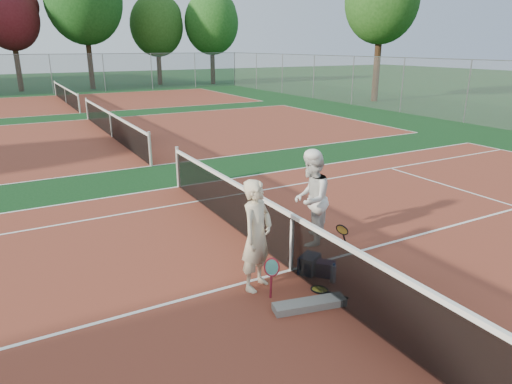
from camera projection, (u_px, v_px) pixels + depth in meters
ground at (291, 270)px, 7.73m from camera, size 130.00×130.00×0.00m
court_main at (291, 270)px, 7.72m from camera, size 23.77×10.97×0.01m
court_far_a at (112, 137)px, 18.94m from camera, size 23.77×10.97×0.01m
court_far_b at (66, 103)px, 30.16m from camera, size 23.77×10.97×0.01m
net_main at (292, 243)px, 7.57m from camera, size 0.10×10.98×1.02m
net_far_a at (111, 125)px, 18.79m from camera, size 0.10×10.98×1.02m
net_far_b at (65, 95)px, 30.01m from camera, size 0.10×10.98×1.02m
fence_back at (51, 74)px, 35.52m from camera, size 32.00×0.06×3.00m
fence_right at (509, 96)px, 20.30m from camera, size 0.06×54.50×3.00m
player_a at (257, 235)px, 6.93m from camera, size 0.77×0.68×1.76m
player_b at (311, 199)px, 8.53m from camera, size 1.09×1.09×1.78m
racket_red at (272, 277)px, 6.88m from camera, size 0.31×0.30×0.59m
racket_black_held at (342, 237)px, 8.39m from camera, size 0.42×0.39×0.53m
racket_spare at (320, 290)px, 7.08m from camera, size 0.52×0.66×0.03m
sports_bag_navy at (309, 264)px, 7.62m from camera, size 0.46×0.42×0.30m
sports_bag_purple at (326, 269)px, 7.50m from camera, size 0.37×0.37×0.25m
net_cover_canvas at (309, 304)px, 6.59m from camera, size 1.11×0.48×0.11m
water_bottle at (333, 274)px, 7.28m from camera, size 0.09×0.09×0.30m
tree_back_maroon at (11, 19)px, 36.15m from camera, size 4.33×4.33×8.17m
tree_back_3 at (84, 0)px, 37.75m from camera, size 6.29×6.29×10.86m
tree_back_4 at (157, 26)px, 42.67m from camera, size 4.92×4.92×8.24m
tree_back_5 at (211, 23)px, 43.57m from camera, size 5.15×5.15×8.65m
tree_right_1 at (382, 1)px, 29.28m from camera, size 4.75×4.75×9.14m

